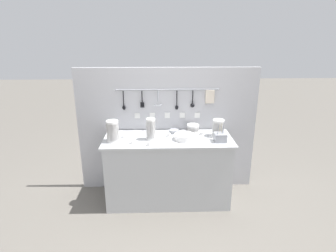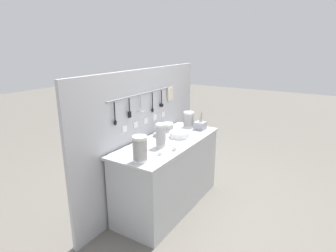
% 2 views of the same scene
% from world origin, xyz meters
% --- Properties ---
extents(ground_plane, '(20.00, 20.00, 0.00)m').
position_xyz_m(ground_plane, '(0.00, 0.00, 0.00)').
color(ground_plane, '#666059').
extents(counter, '(1.59, 0.63, 0.87)m').
position_xyz_m(counter, '(0.00, 0.00, 0.43)').
color(counter, '#B7BABC').
rests_on(counter, ground).
extents(back_wall, '(2.39, 0.11, 1.69)m').
position_xyz_m(back_wall, '(0.00, 0.35, 0.85)').
color(back_wall, '#B2B2B7').
rests_on(back_wall, ground).
extents(bowl_stack_back_corner, '(0.14, 0.14, 0.22)m').
position_xyz_m(bowl_stack_back_corner, '(0.63, 0.06, 0.97)').
color(bowl_stack_back_corner, white).
rests_on(bowl_stack_back_corner, counter).
extents(bowl_stack_wide_centre, '(0.11, 0.11, 0.27)m').
position_xyz_m(bowl_stack_wide_centre, '(-0.21, -0.03, 1.00)').
color(bowl_stack_wide_centre, white).
rests_on(bowl_stack_wide_centre, counter).
extents(bowl_stack_short_front, '(0.14, 0.14, 0.26)m').
position_xyz_m(bowl_stack_short_front, '(-0.66, -0.08, 1.00)').
color(bowl_stack_short_front, white).
rests_on(bowl_stack_short_front, counter).
extents(bowl_stack_nested_right, '(0.16, 0.16, 0.10)m').
position_xyz_m(bowl_stack_nested_right, '(0.33, 0.22, 0.92)').
color(bowl_stack_nested_right, white).
rests_on(bowl_stack_nested_right, counter).
extents(plate_stack, '(0.25, 0.25, 0.07)m').
position_xyz_m(plate_stack, '(0.20, -0.05, 0.90)').
color(plate_stack, white).
rests_on(plate_stack, counter).
extents(steel_mixing_bowl, '(0.13, 0.13, 0.04)m').
position_xyz_m(steel_mixing_bowl, '(0.08, 0.20, 0.89)').
color(steel_mixing_bowl, '#93969E').
rests_on(steel_mixing_bowl, counter).
extents(cutlery_caddy, '(0.14, 0.14, 0.24)m').
position_xyz_m(cutlery_caddy, '(0.62, -0.12, 0.92)').
color(cutlery_caddy, '#93969E').
rests_on(cutlery_caddy, counter).
extents(cup_by_caddy, '(0.05, 0.05, 0.04)m').
position_xyz_m(cup_by_caddy, '(0.43, 0.11, 0.88)').
color(cup_by_caddy, white).
rests_on(cup_by_caddy, counter).
extents(cup_back_left, '(0.05, 0.05, 0.04)m').
position_xyz_m(cup_back_left, '(-0.55, 0.05, 0.88)').
color(cup_back_left, white).
rests_on(cup_back_left, counter).
extents(cup_back_right, '(0.05, 0.05, 0.04)m').
position_xyz_m(cup_back_right, '(-0.23, -0.22, 0.88)').
color(cup_back_right, white).
rests_on(cup_back_right, counter).
extents(cup_beside_plates, '(0.05, 0.05, 0.04)m').
position_xyz_m(cup_beside_plates, '(0.01, 0.07, 0.88)').
color(cup_beside_plates, white).
rests_on(cup_beside_plates, counter).
extents(cup_front_right, '(0.05, 0.05, 0.04)m').
position_xyz_m(cup_front_right, '(-0.43, -0.16, 0.88)').
color(cup_front_right, white).
rests_on(cup_front_right, counter).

